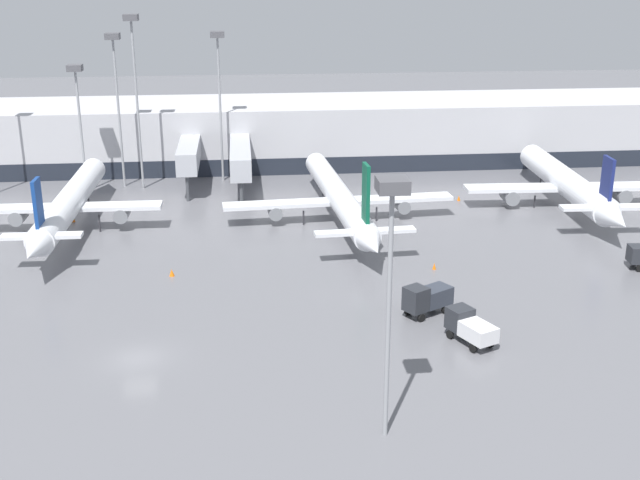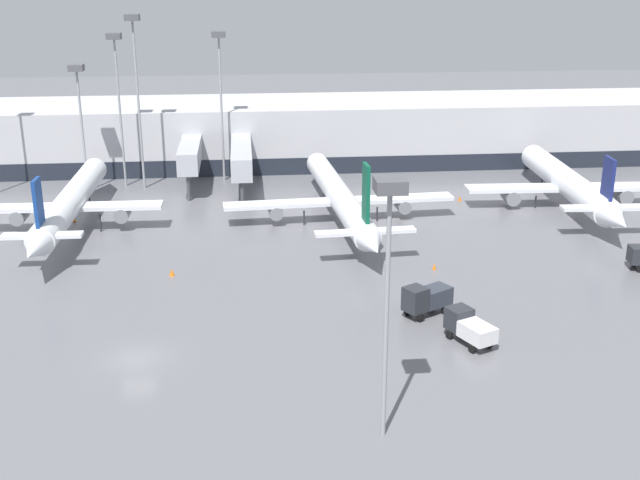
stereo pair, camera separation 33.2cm
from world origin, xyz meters
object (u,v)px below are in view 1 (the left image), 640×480
(parked_jet_0, at_px, (69,203))
(service_truck_0, at_px, (427,298))
(service_truck_2, at_px, (470,326))
(traffic_cone_4, at_px, (73,219))
(apron_light_mast_7, at_px, (77,91))
(traffic_cone_1, at_px, (434,266))
(apron_light_mast_1, at_px, (218,65))
(apron_light_mast_5, at_px, (134,57))
(apron_light_mast_4, at_px, (115,68))
(apron_light_mast_6, at_px, (391,235))
(parked_jet_1, at_px, (339,197))
(traffic_cone_3, at_px, (459,198))
(traffic_cone_0, at_px, (172,273))
(parked_jet_2, at_px, (567,183))

(parked_jet_0, height_order, service_truck_0, parked_jet_0)
(service_truck_0, relative_size, service_truck_2, 0.98)
(traffic_cone_4, bearing_deg, apron_light_mast_7, 93.12)
(parked_jet_0, xyz_separation_m, traffic_cone_1, (37.50, -15.76, -2.90))
(apron_light_mast_1, height_order, apron_light_mast_5, apron_light_mast_5)
(traffic_cone_1, distance_m, apron_light_mast_7, 51.88)
(apron_light_mast_4, bearing_deg, service_truck_0, -55.24)
(service_truck_0, bearing_deg, apron_light_mast_6, 38.21)
(service_truck_0, height_order, traffic_cone_4, service_truck_0)
(parked_jet_1, distance_m, apron_light_mast_7, 36.54)
(traffic_cone_3, bearing_deg, apron_light_mast_7, 169.05)
(service_truck_2, bearing_deg, service_truck_0, -3.00)
(traffic_cone_0, height_order, apron_light_mast_5, apron_light_mast_5)
(apron_light_mast_1, distance_m, apron_light_mast_5, 11.01)
(parked_jet_2, xyz_separation_m, traffic_cone_1, (-20.98, -19.55, -2.54))
(apron_light_mast_4, bearing_deg, apron_light_mast_1, 7.45)
(parked_jet_0, distance_m, apron_light_mast_1, 28.82)
(apron_light_mast_1, bearing_deg, parked_jet_1, -55.27)
(parked_jet_1, xyz_separation_m, apron_light_mast_5, (-24.08, 16.58, 14.25))
(apron_light_mast_6, bearing_deg, service_truck_0, 69.32)
(service_truck_2, relative_size, traffic_cone_3, 7.31)
(service_truck_2, distance_m, apron_light_mast_7, 62.12)
(service_truck_2, distance_m, traffic_cone_0, 29.52)
(apron_light_mast_7, bearing_deg, apron_light_mast_4, 24.18)
(parked_jet_1, relative_size, service_truck_2, 7.99)
(traffic_cone_4, bearing_deg, traffic_cone_3, 4.99)
(parked_jet_2, xyz_separation_m, traffic_cone_4, (-58.94, -0.63, -2.56))
(parked_jet_1, bearing_deg, traffic_cone_1, -159.50)
(traffic_cone_4, bearing_deg, traffic_cone_1, -26.49)
(parked_jet_1, distance_m, traffic_cone_3, 17.54)
(traffic_cone_1, bearing_deg, apron_light_mast_4, 134.89)
(apron_light_mast_5, xyz_separation_m, apron_light_mast_6, (21.58, -60.94, -3.70))
(apron_light_mast_4, bearing_deg, apron_light_mast_5, -27.46)
(service_truck_2, relative_size, apron_light_mast_6, 0.29)
(apron_light_mast_1, distance_m, apron_light_mast_6, 65.00)
(parked_jet_2, distance_m, service_truck_0, 38.44)
(apron_light_mast_7, bearing_deg, apron_light_mast_1, 12.06)
(traffic_cone_0, distance_m, traffic_cone_4, 22.09)
(parked_jet_0, xyz_separation_m, service_truck_2, (36.51, -31.61, -1.82))
(traffic_cone_0, height_order, traffic_cone_3, traffic_cone_0)
(traffic_cone_4, height_order, apron_light_mast_1, apron_light_mast_1)
(service_truck_2, distance_m, apron_light_mast_6, 19.31)
(service_truck_0, relative_size, traffic_cone_3, 7.16)
(traffic_cone_3, bearing_deg, parked_jet_1, -157.22)
(traffic_cone_0, xyz_separation_m, traffic_cone_4, (-12.58, 18.16, -0.02))
(apron_light_mast_5, bearing_deg, traffic_cone_1, -46.24)
(parked_jet_0, xyz_separation_m, traffic_cone_3, (46.12, 7.23, -2.89))
(parked_jet_1, bearing_deg, apron_light_mast_6, 172.88)
(parked_jet_2, bearing_deg, parked_jet_0, 96.23)
(parked_jet_2, bearing_deg, traffic_cone_3, 77.00)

